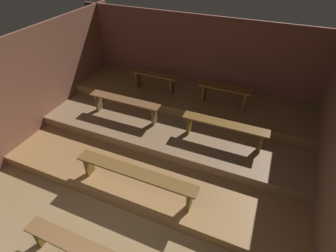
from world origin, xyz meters
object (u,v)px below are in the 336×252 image
at_px(bench_lower_center, 135,175).
at_px(bench_upper_left, 154,78).
at_px(bench_middle_left, 125,103).
at_px(bench_middle_right, 224,127).
at_px(bench_upper_right, 225,92).

relative_size(bench_lower_center, bench_upper_left, 1.88).
xyz_separation_m(bench_middle_left, bench_middle_right, (2.28, 0.00, 0.00)).
bearing_deg(bench_middle_right, bench_lower_center, -125.06).
distance_m(bench_middle_left, bench_upper_right, 2.28).
height_order(bench_lower_center, bench_middle_right, bench_middle_right).
height_order(bench_middle_left, bench_upper_right, bench_upper_right).
bearing_deg(bench_upper_left, bench_upper_right, 0.00).
height_order(bench_middle_left, bench_upper_left, bench_upper_left).
relative_size(bench_middle_right, bench_upper_right, 1.44).
bearing_deg(bench_lower_center, bench_upper_left, 108.25).
distance_m(bench_lower_center, bench_middle_left, 2.00).
bearing_deg(bench_upper_left, bench_middle_right, -27.06).
relative_size(bench_lower_center, bench_middle_left, 1.30).
height_order(bench_middle_right, bench_upper_left, bench_upper_left).
xyz_separation_m(bench_middle_right, bench_upper_right, (-0.26, 1.03, 0.20)).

